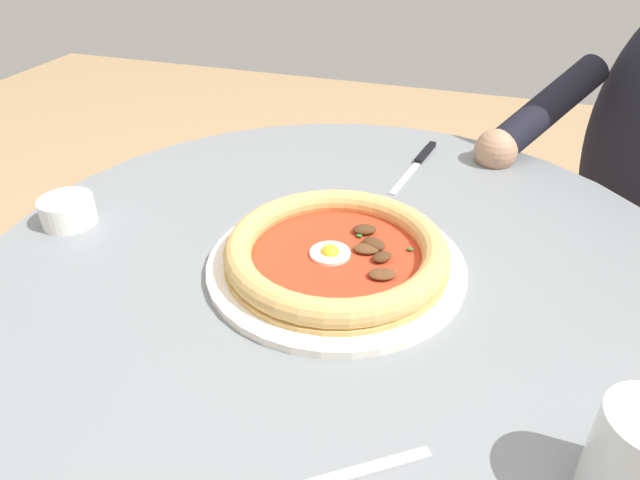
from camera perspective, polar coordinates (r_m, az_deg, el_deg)
dining_table at (r=0.81m, az=1.90°, el=-12.06°), size 0.89×0.89×0.74m
pizza_on_plate at (r=0.67m, az=2.02°, el=-1.54°), size 0.31×0.31×0.04m
water_glass at (r=0.50m, az=29.29°, el=-19.00°), size 0.07×0.07×0.08m
steak_knife at (r=0.95m, az=10.04°, el=8.00°), size 0.04×0.20×0.01m
ramekin_capers at (r=0.83m, az=-24.10°, el=2.80°), size 0.07×0.07×0.04m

